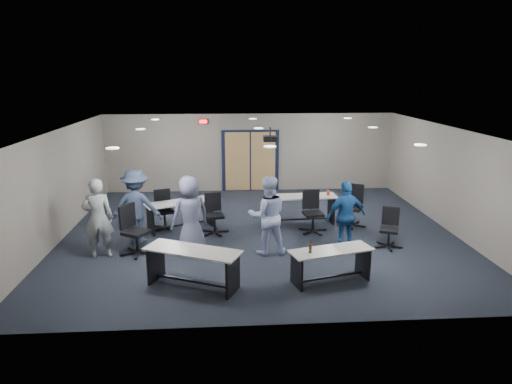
{
  "coord_description": "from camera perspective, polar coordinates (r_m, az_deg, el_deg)",
  "views": [
    {
      "loc": [
        -0.86,
        -11.23,
        4.05
      ],
      "look_at": [
        -0.12,
        -0.3,
        1.18
      ],
      "focal_mm": 32.0,
      "sensor_mm": 36.0,
      "label": 1
    }
  ],
  "objects": [
    {
      "name": "right_wall",
      "position": [
        12.95,
        23.15,
        1.43
      ],
      "size": [
        0.04,
        9.0,
        2.7
      ],
      "primitive_type": "cube",
      "color": "gray",
      "rests_on": "floor"
    },
    {
      "name": "left_wall",
      "position": [
        12.27,
        -23.48,
        0.71
      ],
      "size": [
        0.04,
        9.0,
        2.7
      ],
      "primitive_type": "cube",
      "color": "gray",
      "rests_on": "floor"
    },
    {
      "name": "ceiling",
      "position": [
        11.34,
        0.51,
        7.83
      ],
      "size": [
        10.0,
        9.0,
        0.04
      ],
      "primitive_type": "cube",
      "color": "white",
      "rests_on": "back_wall"
    },
    {
      "name": "table_front_right",
      "position": [
        9.26,
        9.31,
        -8.32
      ],
      "size": [
        1.75,
        0.98,
        0.92
      ],
      "rotation": [
        0.0,
        0.0,
        0.27
      ],
      "color": "#B1ADA7",
      "rests_on": "floor"
    },
    {
      "name": "person_navy",
      "position": [
        10.78,
        11.18,
        -2.97
      ],
      "size": [
        1.04,
        0.62,
        1.67
      ],
      "primitive_type": "imported",
      "rotation": [
        0.0,
        0.0,
        3.37
      ],
      "color": "#194A8C",
      "rests_on": "floor"
    },
    {
      "name": "exit_sign",
      "position": [
        15.77,
        -6.61,
        8.75
      ],
      "size": [
        0.32,
        0.07,
        0.18
      ],
      "color": "black",
      "rests_on": "back_wall"
    },
    {
      "name": "ceiling_projector",
      "position": [
        11.9,
        1.78,
        6.71
      ],
      "size": [
        0.35,
        0.32,
        0.37
      ],
      "color": "black",
      "rests_on": "ceiling"
    },
    {
      "name": "chair_back_c",
      "position": [
        11.96,
        7.16,
        -2.51
      ],
      "size": [
        0.76,
        0.76,
        1.09
      ],
      "primitive_type": null,
      "rotation": [
        0.0,
        0.0,
        0.12
      ],
      "color": "black",
      "rests_on": "floor"
    },
    {
      "name": "double_door",
      "position": [
        16.0,
        -0.72,
        3.86
      ],
      "size": [
        2.0,
        0.07,
        2.2
      ],
      "color": "black",
      "rests_on": "back_wall"
    },
    {
      "name": "ceiling_can_lights",
      "position": [
        11.59,
        0.42,
        7.83
      ],
      "size": [
        6.24,
        5.74,
        0.02
      ],
      "primitive_type": null,
      "color": "white",
      "rests_on": "ceiling"
    },
    {
      "name": "chair_back_d",
      "position": [
        12.58,
        11.92,
        -1.73
      ],
      "size": [
        0.97,
        0.97,
        1.14
      ],
      "primitive_type": null,
      "rotation": [
        0.0,
        0.0,
        -0.52
      ],
      "color": "black",
      "rests_on": "floor"
    },
    {
      "name": "table_back_left",
      "position": [
        12.31,
        -9.45,
        -2.26
      ],
      "size": [
        1.92,
        1.32,
        0.74
      ],
      "rotation": [
        0.0,
        0.0,
        0.43
      ],
      "color": "#B1ADA7",
      "rests_on": "floor"
    },
    {
      "name": "floor",
      "position": [
        11.97,
        0.49,
        -5.12
      ],
      "size": [
        10.0,
        10.0,
        0.0
      ],
      "primitive_type": "plane",
      "color": "black",
      "rests_on": "ground"
    },
    {
      "name": "front_wall",
      "position": [
        7.3,
        3.19,
        -7.08
      ],
      "size": [
        10.0,
        0.04,
        2.7
      ],
      "primitive_type": "cube",
      "color": "gray",
      "rests_on": "floor"
    },
    {
      "name": "person_lightblue",
      "position": [
        10.38,
        1.46,
        -2.93
      ],
      "size": [
        0.94,
        0.76,
        1.83
      ],
      "primitive_type": "imported",
      "rotation": [
        0.0,
        0.0,
        3.22
      ],
      "color": "#C0D1FF",
      "rests_on": "floor"
    },
    {
      "name": "table_front_left",
      "position": [
        8.99,
        -7.9,
        -8.58
      ],
      "size": [
        1.98,
        1.36,
        0.77
      ],
      "rotation": [
        0.0,
        0.0,
        -0.43
      ],
      "color": "#B1ADA7",
      "rests_on": "floor"
    },
    {
      "name": "chair_loose_right",
      "position": [
        11.3,
        16.33,
        -4.38
      ],
      "size": [
        0.79,
        0.79,
        0.96
      ],
      "primitive_type": null,
      "rotation": [
        0.0,
        0.0,
        -0.42
      ],
      "color": "black",
      "rests_on": "floor"
    },
    {
      "name": "person_back",
      "position": [
        11.43,
        -14.76,
        -1.76
      ],
      "size": [
        1.23,
        0.76,
        1.83
      ],
      "primitive_type": "imported",
      "rotation": [
        0.0,
        0.0,
        3.07
      ],
      "color": "#394766",
      "rests_on": "floor"
    },
    {
      "name": "person_gray",
      "position": [
        10.76,
        -19.13,
        -3.12
      ],
      "size": [
        0.72,
        0.53,
        1.83
      ],
      "primitive_type": "imported",
      "rotation": [
        0.0,
        0.0,
        3.28
      ],
      "color": "gray",
      "rests_on": "floor"
    },
    {
      "name": "table_back_right",
      "position": [
        12.65,
        5.73,
        -1.54
      ],
      "size": [
        1.95,
        0.74,
        0.91
      ],
      "rotation": [
        0.0,
        0.0,
        0.05
      ],
      "color": "#B1ADA7",
      "rests_on": "floor"
    },
    {
      "name": "person_plaid",
      "position": [
        10.49,
        -8.22,
        -2.89
      ],
      "size": [
        1.06,
        0.92,
        1.83
      ],
      "primitive_type": "imported",
      "rotation": [
        0.0,
        0.0,
        3.6
      ],
      "color": "slate",
      "rests_on": "floor"
    },
    {
      "name": "chair_loose_left",
      "position": [
        10.77,
        -14.75,
        -4.66
      ],
      "size": [
        1.0,
        1.0,
        1.15
      ],
      "primitive_type": null,
      "rotation": [
        0.0,
        0.0,
        1.01
      ],
      "color": "black",
      "rests_on": "floor"
    },
    {
      "name": "chair_back_b",
      "position": [
        11.81,
        -5.22,
        -2.78
      ],
      "size": [
        0.76,
        0.76,
        1.04
      ],
      "primitive_type": null,
      "rotation": [
        0.0,
        0.0,
        0.18
      ],
      "color": "black",
      "rests_on": "floor"
    },
    {
      "name": "back_wall",
      "position": [
        15.98,
        -0.73,
        4.94
      ],
      "size": [
        10.0,
        0.04,
        2.7
      ],
      "primitive_type": "cube",
      "color": "gray",
      "rests_on": "floor"
    },
    {
      "name": "chair_back_a",
      "position": [
        12.4,
        -11.39,
        -2.19
      ],
      "size": [
        0.83,
        0.83,
        1.04
      ],
      "primitive_type": null,
      "rotation": [
        0.0,
        0.0,
        0.33
      ],
      "color": "black",
      "rests_on": "floor"
    }
  ]
}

